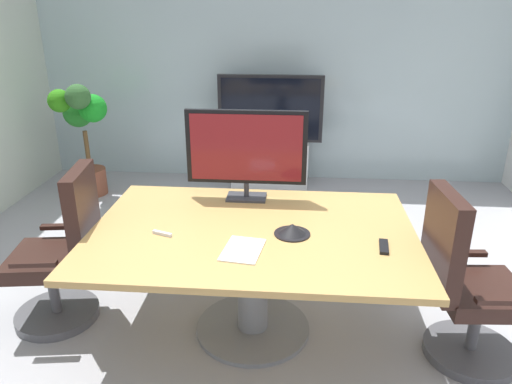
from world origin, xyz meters
The scene contains 12 objects.
ground_plane centered at (0.00, 0.00, 0.00)m, with size 6.96×6.96×0.00m, color #99999E.
wall_back_glass_partition centered at (0.00, 2.98, 1.42)m, with size 5.69×0.10×2.84m, color #9EB2B7.
conference_table centered at (0.01, -0.16, 0.58)m, with size 2.00×1.36×0.75m.
office_chair_left centered at (-1.27, -0.13, 0.46)m, with size 0.62×0.60×1.09m.
office_chair_right centered at (1.29, -0.31, 0.46)m, with size 0.61×0.59×1.09m.
tv_monitor centered at (-0.08, 0.35, 1.11)m, with size 0.84×0.18×0.64m.
wall_display_unit centered at (-0.04, 2.62, 0.44)m, with size 1.20×0.36×1.31m.
potted_plant centered at (-2.07, 2.16, 0.79)m, with size 0.57×0.66×1.29m.
conference_phone centered at (0.26, -0.21, 0.78)m, with size 0.22×0.22×0.07m.
remote_control centered at (0.78, -0.34, 0.76)m, with size 0.05×0.17×0.02m, color black.
whiteboard_marker centered at (-0.52, -0.28, 0.76)m, with size 0.13×0.02×0.02m, color silver.
paper_notepad centered at (-0.02, -0.43, 0.75)m, with size 0.21×0.30×0.01m, color white.
Camera 1 is at (0.26, -2.83, 2.06)m, focal length 33.72 mm.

